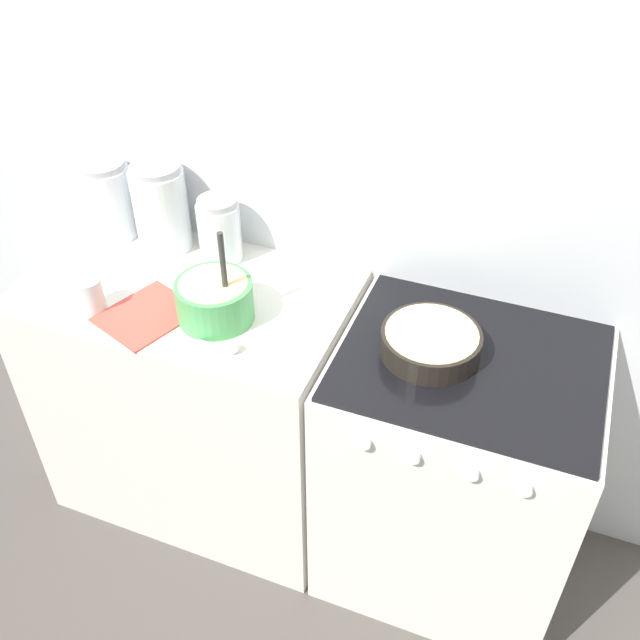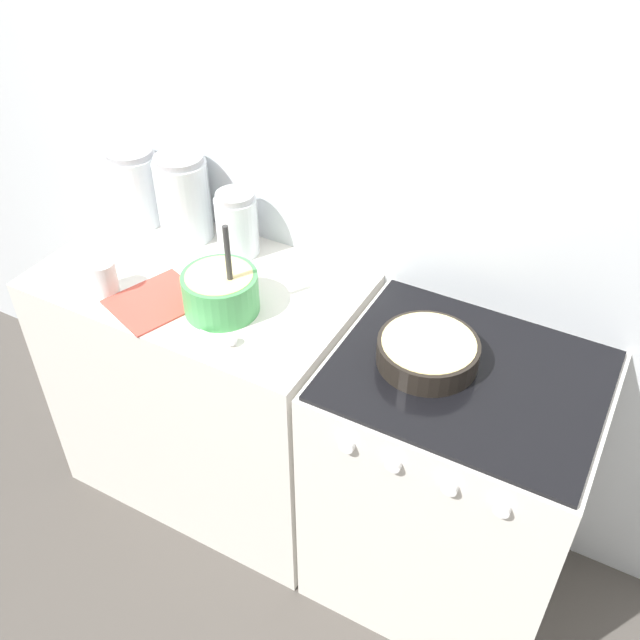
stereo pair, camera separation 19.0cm
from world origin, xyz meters
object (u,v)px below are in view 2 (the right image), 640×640
object	(u,v)px
stove	(448,484)
storage_jar_right	(237,228)
mixing_bowl	(221,290)
storage_jar_middle	(184,203)
storage_jar_left	(136,191)
tin_can	(104,277)
baking_pan	(428,351)

from	to	relation	value
stove	storage_jar_right	bearing A→B (deg)	167.18
mixing_bowl	storage_jar_middle	size ratio (longest dim) A/B	1.02
storage_jar_left	tin_can	bearing A→B (deg)	-64.71
storage_jar_middle	storage_jar_right	bearing A→B (deg)	0.00
mixing_bowl	baking_pan	bearing A→B (deg)	6.82
storage_jar_left	storage_jar_middle	world-z (taller)	storage_jar_middle
tin_can	storage_jar_left	bearing A→B (deg)	115.29
baking_pan	tin_can	size ratio (longest dim) A/B	2.63
stove	mixing_bowl	world-z (taller)	mixing_bowl
storage_jar_right	tin_can	size ratio (longest dim) A/B	2.06
storage_jar_right	tin_can	distance (m)	0.43
storage_jar_middle	storage_jar_right	xyz separation A→B (m)	(0.20, 0.00, -0.03)
storage_jar_right	mixing_bowl	bearing A→B (deg)	-65.60
mixing_bowl	tin_can	distance (m)	0.36
mixing_bowl	storage_jar_left	xyz separation A→B (m)	(-0.52, 0.27, 0.04)
storage_jar_left	tin_can	xyz separation A→B (m)	(0.17, -0.36, -0.06)
storage_jar_left	storage_jar_right	bearing A→B (deg)	0.00
baking_pan	storage_jar_left	bearing A→B (deg)	169.87
stove	storage_jar_right	distance (m)	1.00
baking_pan	tin_can	xyz separation A→B (m)	(-0.94, -0.16, 0.01)
mixing_bowl	storage_jar_right	world-z (taller)	mixing_bowl
baking_pan	storage_jar_middle	distance (m)	0.93
tin_can	mixing_bowl	bearing A→B (deg)	14.77
storage_jar_right	tin_can	world-z (taller)	storage_jar_right
baking_pan	storage_jar_middle	world-z (taller)	storage_jar_middle
mixing_bowl	storage_jar_left	world-z (taller)	mixing_bowl
stove	storage_jar_middle	world-z (taller)	storage_jar_middle
storage_jar_left	storage_jar_middle	size ratio (longest dim) A/B	0.91
storage_jar_left	stove	bearing A→B (deg)	-8.74
baking_pan	storage_jar_right	distance (m)	0.74
tin_can	storage_jar_middle	bearing A→B (deg)	85.63
stove	mixing_bowl	size ratio (longest dim) A/B	3.15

